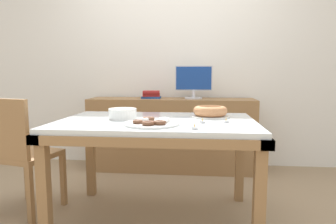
# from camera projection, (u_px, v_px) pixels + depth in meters

# --- Properties ---
(ground_plane) EXTENTS (12.00, 12.00, 0.00)m
(ground_plane) POSITION_uv_depth(u_px,v_px,m) (157.00, 219.00, 2.32)
(ground_plane) COLOR #997F60
(wall_back) EXTENTS (8.00, 0.10, 2.60)m
(wall_back) POSITION_uv_depth(u_px,v_px,m) (174.00, 60.00, 3.70)
(wall_back) COLOR white
(wall_back) RESTS_ON ground
(dining_table) EXTENTS (1.48, 0.97, 0.78)m
(dining_table) POSITION_uv_depth(u_px,v_px,m) (157.00, 133.00, 2.24)
(dining_table) COLOR silver
(dining_table) RESTS_ON ground
(chair) EXTENTS (0.50, 0.50, 0.94)m
(chair) POSITION_uv_depth(u_px,v_px,m) (19.00, 151.00, 2.32)
(chair) COLOR olive
(chair) RESTS_ON ground
(sideboard) EXTENTS (1.91, 0.44, 0.84)m
(sideboard) POSITION_uv_depth(u_px,v_px,m) (171.00, 134.00, 3.51)
(sideboard) COLOR olive
(sideboard) RESTS_ON ground
(computer_monitor) EXTENTS (0.42, 0.20, 0.38)m
(computer_monitor) POSITION_uv_depth(u_px,v_px,m) (194.00, 82.00, 3.41)
(computer_monitor) COLOR silver
(computer_monitor) RESTS_ON sideboard
(book_stack) EXTENTS (0.22, 0.20, 0.09)m
(book_stack) POSITION_uv_depth(u_px,v_px,m) (151.00, 95.00, 3.48)
(book_stack) COLOR #23478C
(book_stack) RESTS_ON sideboard
(cake_chocolate_round) EXTENTS (0.31, 0.31, 0.09)m
(cake_chocolate_round) POSITION_uv_depth(u_px,v_px,m) (210.00, 112.00, 2.37)
(cake_chocolate_round) COLOR white
(cake_chocolate_round) RESTS_ON dining_table
(pastry_platter) EXTENTS (0.37, 0.37, 0.04)m
(pastry_platter) POSITION_uv_depth(u_px,v_px,m) (152.00, 123.00, 2.01)
(pastry_platter) COLOR white
(pastry_platter) RESTS_ON dining_table
(plate_stack) EXTENTS (0.21, 0.21, 0.08)m
(plate_stack) POSITION_uv_depth(u_px,v_px,m) (123.00, 114.00, 2.27)
(plate_stack) COLOR white
(plate_stack) RESTS_ON dining_table
(tealight_left_edge) EXTENTS (0.04, 0.04, 0.04)m
(tealight_left_edge) POSITION_uv_depth(u_px,v_px,m) (195.00, 128.00, 1.84)
(tealight_left_edge) COLOR silver
(tealight_left_edge) RESTS_ON dining_table
(tealight_near_front) EXTENTS (0.04, 0.04, 0.04)m
(tealight_near_front) POSITION_uv_depth(u_px,v_px,m) (203.00, 122.00, 2.08)
(tealight_near_front) COLOR silver
(tealight_near_front) RESTS_ON dining_table
(tealight_centre) EXTENTS (0.04, 0.04, 0.04)m
(tealight_centre) POSITION_uv_depth(u_px,v_px,m) (226.00, 121.00, 2.09)
(tealight_centre) COLOR silver
(tealight_centre) RESTS_ON dining_table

